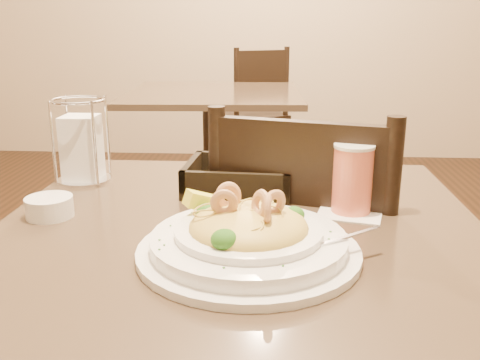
# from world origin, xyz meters

# --- Properties ---
(main_table) EXTENTS (0.90, 0.90, 0.74)m
(main_table) POSITION_xyz_m (0.00, 0.00, 0.51)
(main_table) COLOR black
(main_table) RESTS_ON ground
(background_table) EXTENTS (0.94, 0.94, 0.74)m
(background_table) POSITION_xyz_m (-0.26, 1.89, 0.51)
(background_table) COLOR black
(background_table) RESTS_ON ground
(dining_chair_near) EXTENTS (0.52, 0.52, 0.93)m
(dining_chair_near) POSITION_xyz_m (0.15, 0.25, 0.50)
(dining_chair_near) COLOR black
(dining_chair_near) RESTS_ON ground
(dining_chair_far) EXTENTS (0.56, 0.56, 0.93)m
(dining_chair_far) POSITION_xyz_m (-0.08, 2.80, 0.50)
(dining_chair_far) COLOR black
(dining_chair_far) RESTS_ON ground
(pasta_bowl) EXTENTS (0.39, 0.36, 0.11)m
(pasta_bowl) POSITION_xyz_m (0.02, -0.13, 0.77)
(pasta_bowl) COLOR white
(pasta_bowl) RESTS_ON main_table
(drink_glass) EXTENTS (0.15, 0.15, 0.14)m
(drink_glass) POSITION_xyz_m (0.21, 0.08, 0.81)
(drink_glass) COLOR white
(drink_glass) RESTS_ON main_table
(bread_basket) EXTENTS (0.24, 0.20, 0.06)m
(bread_basket) POSITION_xyz_m (-0.01, 0.21, 0.76)
(bread_basket) COLOR black
(bread_basket) RESTS_ON main_table
(napkin_caddy) EXTENTS (0.12, 0.12, 0.19)m
(napkin_caddy) POSITION_xyz_m (-0.38, 0.26, 0.82)
(napkin_caddy) COLOR silver
(napkin_caddy) RESTS_ON main_table
(side_plate) EXTENTS (0.20, 0.20, 0.01)m
(side_plate) POSITION_xyz_m (0.19, 0.23, 0.74)
(side_plate) COLOR white
(side_plate) RESTS_ON main_table
(butter_ramekin) EXTENTS (0.11, 0.11, 0.04)m
(butter_ramekin) POSITION_xyz_m (-0.36, 0.02, 0.76)
(butter_ramekin) COLOR white
(butter_ramekin) RESTS_ON main_table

